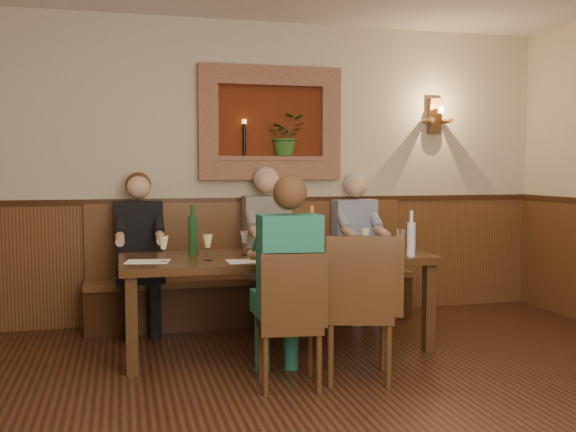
% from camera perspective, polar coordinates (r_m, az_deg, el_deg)
% --- Properties ---
extents(room_shell, '(6.04, 6.04, 2.82)m').
position_cam_1_polar(room_shell, '(3.24, 6.96, 12.42)').
color(room_shell, beige).
rests_on(room_shell, ground).
extents(wainscoting, '(6.02, 6.02, 1.15)m').
position_cam_1_polar(wainscoting, '(3.31, 6.75, -10.45)').
color(wainscoting, '#4E2C16').
rests_on(wainscoting, ground).
extents(wall_niche, '(1.36, 0.30, 1.06)m').
position_cam_1_polar(wall_niche, '(6.11, -1.21, 7.83)').
color(wall_niche, '#61220D').
rests_on(wall_niche, ground).
extents(wall_sconce, '(0.25, 0.20, 0.35)m').
position_cam_1_polar(wall_sconce, '(6.68, 12.95, 8.59)').
color(wall_sconce, '#4E2C16').
rests_on(wall_sconce, ground).
extents(dining_table, '(2.40, 0.90, 0.75)m').
position_cam_1_polar(dining_table, '(5.03, -0.96, -4.33)').
color(dining_table, '#341F0F').
rests_on(dining_table, ground).
extents(bench, '(3.00, 0.45, 1.11)m').
position_cam_1_polar(bench, '(6.00, -3.10, -6.30)').
color(bench, '#381E0F').
rests_on(bench, ground).
extents(chair_near_left, '(0.44, 0.44, 0.90)m').
position_cam_1_polar(chair_near_left, '(4.26, 0.11, -11.59)').
color(chair_near_left, '#341F0F').
rests_on(chair_near_left, ground).
extents(chair_near_right, '(0.55, 0.55, 0.99)m').
position_cam_1_polar(chair_near_right, '(4.42, 6.25, -10.68)').
color(chair_near_right, '#341F0F').
rests_on(chair_near_right, ground).
extents(person_bench_left, '(0.41, 0.50, 1.39)m').
position_cam_1_polar(person_bench_left, '(5.74, -13.02, -4.39)').
color(person_bench_left, black).
rests_on(person_bench_left, ground).
extents(person_bench_mid, '(0.43, 0.52, 1.44)m').
position_cam_1_polar(person_bench_mid, '(5.88, -1.71, -3.85)').
color(person_bench_mid, '#56524F').
rests_on(person_bench_mid, ground).
extents(person_bench_right, '(0.40, 0.49, 1.38)m').
position_cam_1_polar(person_bench_right, '(6.13, 6.19, -3.79)').
color(person_bench_right, navy).
rests_on(person_bench_right, ground).
extents(person_chair_front, '(0.40, 0.49, 1.38)m').
position_cam_1_polar(person_chair_front, '(4.27, -0.17, -7.30)').
color(person_chair_front, '#185356').
rests_on(person_chair_front, ground).
extents(spittoon_bucket, '(0.29, 0.29, 0.25)m').
position_cam_1_polar(spittoon_bucket, '(4.88, -1.58, -2.22)').
color(spittoon_bucket, red).
rests_on(spittoon_bucket, dining_table).
extents(wine_bottle_green_a, '(0.08, 0.08, 0.39)m').
position_cam_1_polar(wine_bottle_green_a, '(4.99, 2.15, -1.69)').
color(wine_bottle_green_a, '#19471E').
rests_on(wine_bottle_green_a, dining_table).
extents(wine_bottle_green_b, '(0.09, 0.09, 0.39)m').
position_cam_1_polar(wine_bottle_green_b, '(5.07, -8.45, -1.61)').
color(wine_bottle_green_b, '#19471E').
rests_on(wine_bottle_green_b, dining_table).
extents(water_bottle, '(0.08, 0.08, 0.35)m').
position_cam_1_polar(water_bottle, '(5.02, 10.89, -1.93)').
color(water_bottle, silver).
rests_on(water_bottle, dining_table).
extents(tasting_sheet_a, '(0.35, 0.28, 0.00)m').
position_cam_1_polar(tasting_sheet_a, '(4.77, -12.38, -3.97)').
color(tasting_sheet_a, white).
rests_on(tasting_sheet_a, dining_table).
extents(tasting_sheet_b, '(0.37, 0.31, 0.00)m').
position_cam_1_polar(tasting_sheet_b, '(4.80, 0.23, -3.83)').
color(tasting_sheet_b, white).
rests_on(tasting_sheet_b, dining_table).
extents(tasting_sheet_c, '(0.33, 0.26, 0.00)m').
position_cam_1_polar(tasting_sheet_c, '(5.17, 8.12, -3.27)').
color(tasting_sheet_c, white).
rests_on(tasting_sheet_c, dining_table).
extents(tasting_sheet_d, '(0.30, 0.22, 0.00)m').
position_cam_1_polar(tasting_sheet_d, '(4.69, -3.61, -4.02)').
color(tasting_sheet_d, white).
rests_on(tasting_sheet_d, dining_table).
extents(wine_glass_0, '(0.08, 0.08, 0.19)m').
position_cam_1_polar(wine_glass_0, '(5.11, 0.83, -2.27)').
color(wine_glass_0, '#FDED97').
rests_on(wine_glass_0, dining_table).
extents(wine_glass_1, '(0.08, 0.08, 0.19)m').
position_cam_1_polar(wine_glass_1, '(5.00, -3.86, -2.42)').
color(wine_glass_1, white).
rests_on(wine_glass_1, dining_table).
extents(wine_glass_2, '(0.08, 0.08, 0.19)m').
position_cam_1_polar(wine_glass_2, '(4.70, -11.01, -2.91)').
color(wine_glass_2, '#FDED97').
rests_on(wine_glass_2, dining_table).
extents(wine_glass_3, '(0.08, 0.08, 0.19)m').
position_cam_1_polar(wine_glass_3, '(5.22, 9.98, -2.19)').
color(wine_glass_3, white).
rests_on(wine_glass_3, dining_table).
extents(wine_glass_4, '(0.08, 0.08, 0.19)m').
position_cam_1_polar(wine_glass_4, '(5.25, 6.87, -2.12)').
color(wine_glass_4, '#FDED97').
rests_on(wine_glass_4, dining_table).
extents(wine_glass_5, '(0.08, 0.08, 0.19)m').
position_cam_1_polar(wine_glass_5, '(4.89, -1.99, -2.56)').
color(wine_glass_5, '#FDED97').
rests_on(wine_glass_5, dining_table).
extents(wine_glass_6, '(0.08, 0.08, 0.19)m').
position_cam_1_polar(wine_glass_6, '(4.70, -2.66, -2.84)').
color(wine_glass_6, '#FDED97').
rests_on(wine_glass_6, dining_table).
extents(wine_glass_7, '(0.08, 0.08, 0.19)m').
position_cam_1_polar(wine_glass_7, '(4.75, -7.16, -2.79)').
color(wine_glass_7, '#FDED97').
rests_on(wine_glass_7, dining_table).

